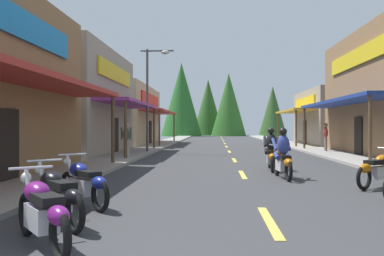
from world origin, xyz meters
TOP-DOWN VIEW (x-y plane):
  - ground at (0.00, 28.15)m, footprint 9.09×86.30m
  - sidewalk_left at (-5.62, 28.15)m, footprint 2.16×86.30m
  - sidewalk_right at (5.62, 28.15)m, footprint 2.16×86.30m
  - centerline_dashes at (0.00, 32.95)m, footprint 0.16×64.34m
  - storefront_left_middle at (-10.33, 24.41)m, footprint 9.12×10.69m
  - storefront_left_far at (-9.70, 37.54)m, footprint 7.88×13.17m
  - storefront_right_far at (10.12, 36.27)m, footprint 8.72×10.26m
  - streetlamp_left at (-4.66, 25.19)m, footprint 1.99×0.30m
  - streetlamp_right at (4.68, 14.75)m, footprint 1.99×0.30m
  - motorcycle_parked_right_3 at (3.37, 11.57)m, footprint 1.68×1.48m
  - motorcycle_parked_left_0 at (-3.20, 5.75)m, footprint 1.42×1.73m
  - motorcycle_parked_left_1 at (-3.49, 7.04)m, footprint 1.51×1.66m
  - motorcycle_parked_left_2 at (-3.54, 8.59)m, footprint 1.52×1.65m
  - rider_cruising_lead at (1.16, 13.37)m, footprint 0.61×2.14m
  - rider_cruising_trailing at (1.12, 15.73)m, footprint 0.60×2.14m
  - pedestrian_by_shop at (-5.28, 20.80)m, footprint 0.56×0.32m
  - pedestrian_waiting at (5.75, 26.02)m, footprint 0.29×0.57m
  - treeline_backdrop at (-1.46, 71.54)m, footprint 20.92×12.91m

SIDE VIEW (x-z plane):
  - ground at x=0.00m, z-range -0.10..0.00m
  - centerline_dashes at x=0.00m, z-range 0.00..0.01m
  - sidewalk_left at x=-5.62m, z-range 0.00..0.12m
  - sidewalk_right at x=5.62m, z-range 0.00..0.12m
  - motorcycle_parked_right_3 at x=3.37m, z-range -0.03..1.01m
  - motorcycle_parked_left_0 at x=-3.20m, z-range -0.03..1.01m
  - motorcycle_parked_left_1 at x=-3.49m, z-range -0.03..1.01m
  - motorcycle_parked_left_2 at x=-3.54m, z-range -0.03..1.01m
  - rider_cruising_lead at x=1.16m, z-range -0.13..1.44m
  - rider_cruising_trailing at x=1.12m, z-range -0.13..1.44m
  - pedestrian_by_shop at x=-5.28m, z-range 0.15..1.95m
  - pedestrian_waiting at x=5.75m, z-range 0.15..1.96m
  - storefront_right_far at x=10.12m, z-range 0.01..4.62m
  - storefront_left_far at x=-9.70m, z-range 0.00..5.15m
  - storefront_left_middle at x=-10.33m, z-range 0.00..5.97m
  - streetlamp_left at x=-4.66m, z-range 0.92..7.13m
  - streetlamp_right at x=4.68m, z-range 0.96..7.91m
  - treeline_backdrop at x=-1.46m, z-range -0.65..11.39m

